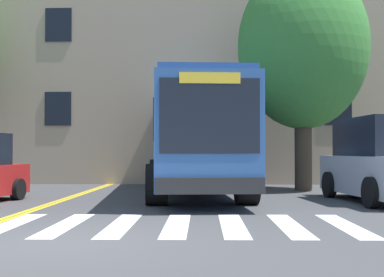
{
  "coord_description": "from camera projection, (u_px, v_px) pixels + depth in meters",
  "views": [
    {
      "loc": [
        2.44,
        -7.92,
        1.38
      ],
      "look_at": [
        1.86,
        8.18,
        1.75
      ],
      "focal_mm": 50.0,
      "sensor_mm": 36.0,
      "label": 1
    }
  ],
  "objects": [
    {
      "name": "ground_plane",
      "position": [
        48.0,
        243.0,
        7.97
      ],
      "size": [
        120.0,
        120.0,
        0.0
      ],
      "primitive_type": "plane",
      "color": "#424244"
    },
    {
      "name": "crosswalk",
      "position": [
        65.0,
        225.0,
        9.93
      ],
      "size": [
        10.87,
        3.45,
        0.01
      ],
      "color": "white",
      "rests_on": "ground"
    },
    {
      "name": "lane_line_yellow_inner",
      "position": [
        117.0,
        181.0,
        23.97
      ],
      "size": [
        0.12,
        36.0,
        0.01
      ],
      "primitive_type": "cube",
      "color": "gold",
      "rests_on": "ground"
    },
    {
      "name": "lane_line_yellow_outer",
      "position": [
        120.0,
        181.0,
        23.97
      ],
      "size": [
        0.12,
        36.0,
        0.01
      ],
      "primitive_type": "cube",
      "color": "gold",
      "rests_on": "ground"
    },
    {
      "name": "city_bus",
      "position": [
        193.0,
        137.0,
        17.15
      ],
      "size": [
        3.64,
        11.49,
        3.33
      ],
      "color": "#2D5699",
      "rests_on": "ground"
    },
    {
      "name": "street_tree_curbside_large",
      "position": [
        303.0,
        47.0,
        18.67
      ],
      "size": [
        5.18,
        4.83,
        7.95
      ],
      "color": "#4C3D2D",
      "rests_on": "ground"
    },
    {
      "name": "building_facade",
      "position": [
        85.0,
        54.0,
        27.0
      ],
      "size": [
        28.83,
        9.67,
        12.51
      ],
      "color": "tan",
      "rests_on": "ground"
    }
  ]
}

